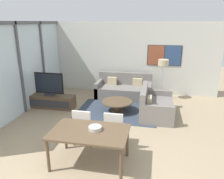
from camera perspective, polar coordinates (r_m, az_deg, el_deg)
name	(u,v)px	position (r m, az deg, el deg)	size (l,w,h in m)	color
wall_back	(129,58)	(8.75, 4.51, 8.21)	(6.92, 0.09, 2.80)	silver
window_wall_left	(19,65)	(7.20, -23.07, 5.95)	(0.07, 5.52, 2.80)	silver
area_rug	(117,111)	(7.12, 1.32, -5.66)	(2.56, 1.90, 0.01)	#333D4C
tv_console	(51,101)	(7.65, -15.75, -2.95)	(1.65, 0.48, 0.43)	brown
television	(49,84)	(7.48, -16.11, 1.32)	(0.98, 0.20, 0.77)	#2D2D33
sofa_main	(124,90)	(8.40, 3.16, -0.04)	(2.08, 0.97, 0.89)	slate
sofa_side	(154,107)	(6.85, 10.87, -4.44)	(0.97, 1.57, 0.89)	slate
coffee_table	(117,104)	(7.02, 1.34, -3.70)	(0.98, 0.98, 0.35)	brown
dining_table	(89,134)	(4.41, -5.90, -11.55)	(1.53, 0.95, 0.73)	brown
dining_chair_left	(84,124)	(5.16, -7.45, -8.98)	(0.46, 0.46, 0.89)	beige
dining_chair_centre	(114,127)	(5.00, 0.65, -9.73)	(0.46, 0.46, 0.89)	beige
fruit_bowl	(95,128)	(4.38, -4.41, -9.95)	(0.26, 0.26, 0.07)	#B7B2A8
floor_lamp	(163,66)	(8.05, 13.23, 6.12)	(0.37, 0.37, 1.50)	#2D2D33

